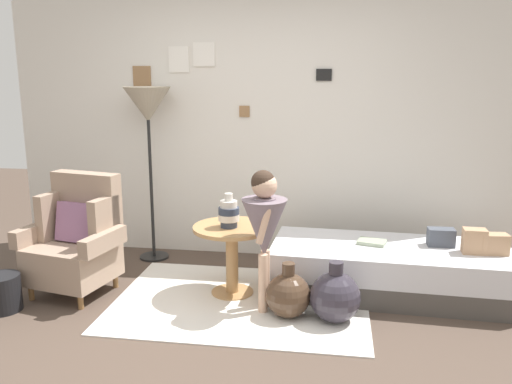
{
  "coord_description": "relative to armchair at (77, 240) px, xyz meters",
  "views": [
    {
      "loc": [
        0.77,
        -3.09,
        1.77
      ],
      "look_at": [
        0.15,
        0.95,
        0.85
      ],
      "focal_mm": 37.12,
      "sensor_mm": 36.0,
      "label": 1
    }
  ],
  "objects": [
    {
      "name": "armchair",
      "position": [
        0.0,
        0.0,
        0.0
      ],
      "size": [
        0.84,
        0.7,
        0.97
      ],
      "color": "olive",
      "rests_on": "ground"
    },
    {
      "name": "demijohn_near",
      "position": [
        1.76,
        -0.23,
        -0.27
      ],
      "size": [
        0.33,
        0.33,
        0.42
      ],
      "color": "#473323",
      "rests_on": "ground"
    },
    {
      "name": "daybed",
      "position": [
        2.53,
        0.34,
        -0.24
      ],
      "size": [
        1.94,
        0.89,
        0.4
      ],
      "color": "#4C4742",
      "rests_on": "ground"
    },
    {
      "name": "book_on_daybed",
      "position": [
        2.39,
        0.38,
        -0.02
      ],
      "size": [
        0.25,
        0.21,
        0.03
      ],
      "primitive_type": "cube",
      "rotation": [
        0.0,
        0.0,
        -0.26
      ],
      "color": "#95A188",
      "rests_on": "daybed"
    },
    {
      "name": "demijohn_far",
      "position": [
        2.1,
        -0.25,
        -0.25
      ],
      "size": [
        0.37,
        0.37,
        0.46
      ],
      "color": "#332D38",
      "rests_on": "ground"
    },
    {
      "name": "ground_plane",
      "position": [
        1.31,
        -0.77,
        -0.44
      ],
      "size": [
        12.0,
        12.0,
        0.0
      ],
      "primitive_type": "plane",
      "color": "#4C3D33"
    },
    {
      "name": "rug",
      "position": [
        1.37,
        -0.03,
        -0.43
      ],
      "size": [
        1.98,
        1.44,
        0.01
      ],
      "primitive_type": "cube",
      "color": "silver",
      "rests_on": "ground"
    },
    {
      "name": "person_child",
      "position": [
        1.57,
        -0.14,
        0.25
      ],
      "size": [
        0.34,
        0.34,
        1.09
      ],
      "color": "#D8AD8E",
      "rests_on": "ground"
    },
    {
      "name": "vase_striped",
      "position": [
        1.25,
        0.09,
        0.25
      ],
      "size": [
        0.17,
        0.17,
        0.27
      ],
      "color": "#2D384C",
      "rests_on": "side_table"
    },
    {
      "name": "pillow_back",
      "position": [
        2.93,
        0.41,
        0.03
      ],
      "size": [
        0.21,
        0.12,
        0.15
      ],
      "primitive_type": "cube",
      "rotation": [
        0.0,
        0.0,
        0.02
      ],
      "color": "#474C56",
      "rests_on": "daybed"
    },
    {
      "name": "gallery_wall",
      "position": [
        1.3,
        1.18,
        0.86
      ],
      "size": [
        4.8,
        0.12,
        2.6
      ],
      "color": "silver",
      "rests_on": "ground"
    },
    {
      "name": "pillow_head",
      "position": [
        3.3,
        0.27,
        0.04
      ],
      "size": [
        0.22,
        0.14,
        0.16
      ],
      "primitive_type": "cube",
      "rotation": [
        0.0,
        0.0,
        0.09
      ],
      "color": "tan",
      "rests_on": "daybed"
    },
    {
      "name": "side_table",
      "position": [
        1.27,
        0.12,
        -0.02
      ],
      "size": [
        0.62,
        0.62,
        0.58
      ],
      "color": "tan",
      "rests_on": "ground"
    },
    {
      "name": "magazine_basket",
      "position": [
        -0.4,
        -0.45,
        -0.3
      ],
      "size": [
        0.28,
        0.28,
        0.28
      ],
      "primitive_type": "cylinder",
      "color": "black",
      "rests_on": "ground"
    },
    {
      "name": "floor_lamp",
      "position": [
        0.34,
        0.86,
        1.0
      ],
      "size": [
        0.44,
        0.44,
        1.65
      ],
      "color": "black",
      "rests_on": "ground"
    },
    {
      "name": "pillow_mid",
      "position": [
        3.15,
        0.26,
        0.06
      ],
      "size": [
        0.18,
        0.13,
        0.2
      ],
      "primitive_type": "cube",
      "rotation": [
        0.0,
        0.0,
        -0.04
      ],
      "color": "tan",
      "rests_on": "daybed"
    }
  ]
}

